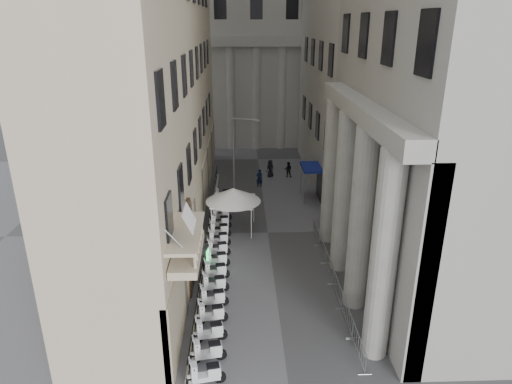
% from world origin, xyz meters
% --- Properties ---
extents(far_building, '(22.00, 10.00, 30.00)m').
position_xyz_m(far_building, '(0.00, 48.00, 15.00)').
color(far_building, '#AEACA5').
rests_on(far_building, ground).
extents(iron_fence, '(0.30, 28.00, 1.40)m').
position_xyz_m(iron_fence, '(-4.30, 18.00, 0.00)').
color(iron_fence, black).
rests_on(iron_fence, ground).
extents(blue_awning, '(1.60, 3.00, 3.00)m').
position_xyz_m(blue_awning, '(4.15, 26.00, 0.00)').
color(blue_awning, navy).
rests_on(blue_awning, ground).
extents(flag, '(1.00, 1.40, 8.20)m').
position_xyz_m(flag, '(-4.00, 5.00, 0.00)').
color(flag, '#9E0C11').
rests_on(flag, ground).
extents(scooter_0, '(1.48, 0.80, 1.50)m').
position_xyz_m(scooter_0, '(-3.55, 4.19, 0.00)').
color(scooter_0, silver).
rests_on(scooter_0, ground).
extents(scooter_1, '(1.48, 0.80, 1.50)m').
position_xyz_m(scooter_1, '(-3.55, 5.63, 0.00)').
color(scooter_1, silver).
rests_on(scooter_1, ground).
extents(scooter_2, '(1.48, 0.80, 1.50)m').
position_xyz_m(scooter_2, '(-3.55, 7.07, 0.00)').
color(scooter_2, silver).
rests_on(scooter_2, ground).
extents(scooter_3, '(1.48, 0.80, 1.50)m').
position_xyz_m(scooter_3, '(-3.55, 8.50, 0.00)').
color(scooter_3, silver).
rests_on(scooter_3, ground).
extents(scooter_4, '(1.48, 0.80, 1.50)m').
position_xyz_m(scooter_4, '(-3.55, 9.94, 0.00)').
color(scooter_4, silver).
rests_on(scooter_4, ground).
extents(scooter_5, '(1.48, 0.80, 1.50)m').
position_xyz_m(scooter_5, '(-3.55, 11.37, 0.00)').
color(scooter_5, silver).
rests_on(scooter_5, ground).
extents(scooter_6, '(1.48, 0.80, 1.50)m').
position_xyz_m(scooter_6, '(-3.55, 12.81, 0.00)').
color(scooter_6, silver).
rests_on(scooter_6, ground).
extents(scooter_7, '(1.48, 0.80, 1.50)m').
position_xyz_m(scooter_7, '(-3.55, 14.24, 0.00)').
color(scooter_7, silver).
rests_on(scooter_7, ground).
extents(scooter_8, '(1.48, 0.80, 1.50)m').
position_xyz_m(scooter_8, '(-3.55, 15.68, 0.00)').
color(scooter_8, silver).
rests_on(scooter_8, ground).
extents(scooter_9, '(1.48, 0.80, 1.50)m').
position_xyz_m(scooter_9, '(-3.55, 17.11, 0.00)').
color(scooter_9, silver).
rests_on(scooter_9, ground).
extents(scooter_10, '(1.48, 0.80, 1.50)m').
position_xyz_m(scooter_10, '(-3.55, 18.55, 0.00)').
color(scooter_10, silver).
rests_on(scooter_10, ground).
extents(scooter_11, '(1.48, 0.80, 1.50)m').
position_xyz_m(scooter_11, '(-3.55, 19.98, 0.00)').
color(scooter_11, silver).
rests_on(scooter_11, ground).
extents(scooter_12, '(1.48, 0.80, 1.50)m').
position_xyz_m(scooter_12, '(-3.55, 21.42, 0.00)').
color(scooter_12, silver).
rests_on(scooter_12, ground).
extents(scooter_13, '(1.48, 0.80, 1.50)m').
position_xyz_m(scooter_13, '(-3.55, 22.85, 0.00)').
color(scooter_13, silver).
rests_on(scooter_13, ground).
extents(scooter_14, '(1.48, 0.80, 1.50)m').
position_xyz_m(scooter_14, '(-3.55, 24.29, 0.00)').
color(scooter_14, silver).
rests_on(scooter_14, ground).
extents(scooter_15, '(1.48, 0.80, 1.50)m').
position_xyz_m(scooter_15, '(-3.55, 25.72, 0.00)').
color(scooter_15, silver).
rests_on(scooter_15, ground).
extents(barrier_0, '(0.60, 2.40, 1.10)m').
position_xyz_m(barrier_0, '(3.45, 5.71, 0.00)').
color(barrier_0, '#ABAEB3').
rests_on(barrier_0, ground).
extents(barrier_1, '(0.60, 2.40, 1.10)m').
position_xyz_m(barrier_1, '(3.45, 8.21, 0.00)').
color(barrier_1, '#ABAEB3').
rests_on(barrier_1, ground).
extents(barrier_2, '(0.60, 2.40, 1.10)m').
position_xyz_m(barrier_2, '(3.45, 10.71, 0.00)').
color(barrier_2, '#ABAEB3').
rests_on(barrier_2, ground).
extents(barrier_3, '(0.60, 2.40, 1.10)m').
position_xyz_m(barrier_3, '(3.45, 13.21, 0.00)').
color(barrier_3, '#ABAEB3').
rests_on(barrier_3, ground).
extents(barrier_4, '(0.60, 2.40, 1.10)m').
position_xyz_m(barrier_4, '(3.45, 15.71, 0.00)').
color(barrier_4, '#ABAEB3').
rests_on(barrier_4, ground).
extents(barrier_5, '(0.60, 2.40, 1.10)m').
position_xyz_m(barrier_5, '(3.45, 18.21, 0.00)').
color(barrier_5, '#ABAEB3').
rests_on(barrier_5, ground).
extents(security_tent, '(4.08, 4.08, 3.31)m').
position_xyz_m(security_tent, '(-2.66, 20.00, 2.77)').
color(security_tent, silver).
rests_on(security_tent, ground).
extents(street_lamp, '(2.33, 0.90, 7.40)m').
position_xyz_m(street_lamp, '(-2.28, 25.16, 4.37)').
color(street_lamp, gray).
rests_on(street_lamp, ground).
extents(info_kiosk, '(0.40, 0.81, 1.66)m').
position_xyz_m(info_kiosk, '(-4.19, 13.88, 0.84)').
color(info_kiosk, black).
rests_on(info_kiosk, ground).
extents(pedestrian_a, '(0.70, 0.53, 1.73)m').
position_xyz_m(pedestrian_a, '(-0.21, 29.22, 0.86)').
color(pedestrian_a, black).
rests_on(pedestrian_a, ground).
extents(pedestrian_b, '(0.85, 0.70, 1.58)m').
position_xyz_m(pedestrian_b, '(2.80, 32.01, 0.79)').
color(pedestrian_b, black).
rests_on(pedestrian_b, ground).
extents(pedestrian_c, '(1.01, 0.91, 1.74)m').
position_xyz_m(pedestrian_c, '(1.01, 32.15, 0.87)').
color(pedestrian_c, black).
rests_on(pedestrian_c, ground).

